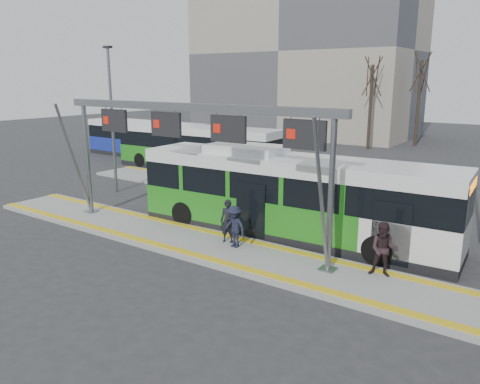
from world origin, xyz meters
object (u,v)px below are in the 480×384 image
(gantry, at_px, (188,132))
(passenger_b, at_px, (384,250))
(hero_bus, at_px, (290,197))
(passenger_a, at_px, (228,221))
(passenger_c, at_px, (234,227))

(gantry, bearing_deg, passenger_b, 4.66)
(hero_bus, bearing_deg, passenger_b, -28.58)
(hero_bus, height_order, passenger_a, hero_bus)
(gantry, bearing_deg, passenger_c, 1.56)
(passenger_c, bearing_deg, gantry, -168.21)
(passenger_a, bearing_deg, hero_bus, 43.21)
(hero_bus, relative_size, passenger_b, 7.44)
(gantry, distance_m, passenger_a, 3.70)
(passenger_a, distance_m, passenger_b, 5.87)
(gantry, distance_m, passenger_b, 8.16)
(gantry, xyz_separation_m, passenger_a, (1.59, 0.35, -3.32))
(passenger_b, distance_m, passenger_c, 5.38)
(gantry, height_order, passenger_c, gantry)
(passenger_a, relative_size, passenger_b, 0.95)
(passenger_a, bearing_deg, gantry, 174.68)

